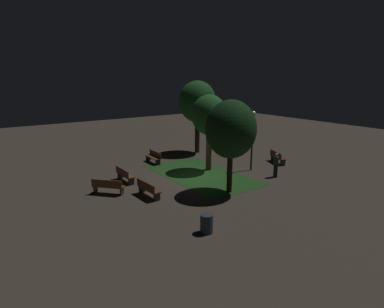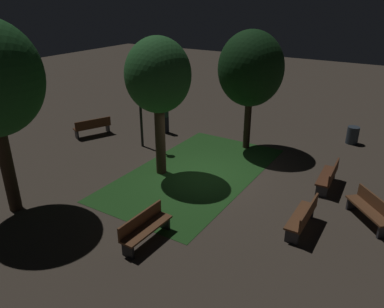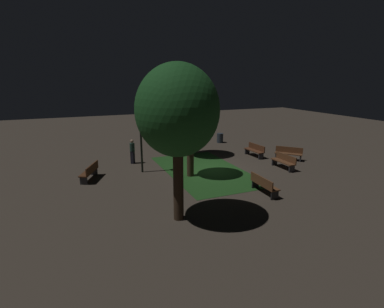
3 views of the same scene
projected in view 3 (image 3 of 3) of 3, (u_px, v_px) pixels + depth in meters
ground_plane at (212, 169)px, 18.18m from camera, size 60.00×60.00×0.00m
grass_lawn at (204, 170)px, 17.97m from camera, size 8.11×4.46×0.01m
bench_path_side at (284, 161)px, 18.23m from camera, size 1.80×0.49×0.88m
bench_corner at (255, 150)px, 21.02m from camera, size 1.82×0.57×0.88m
bench_front_left at (90, 171)px, 16.22m from camera, size 1.84×1.17×0.88m
bench_lawn_edge at (264, 184)px, 14.24m from camera, size 1.81×0.53×0.88m
bench_by_lamp at (289, 153)px, 20.18m from camera, size 1.65×1.57×0.88m
tree_right_canopy at (177, 112)px, 10.72m from camera, size 3.11×3.11×6.06m
tree_near_wall at (191, 106)px, 20.44m from camera, size 2.81×2.81×5.22m
tree_lawn_side at (190, 110)px, 16.00m from camera, size 2.41×2.41×5.24m
lamp_post_plaza_east at (140, 125)px, 16.93m from camera, size 0.36×0.36×4.14m
trash_bin at (220, 138)px, 25.55m from camera, size 0.54×0.54×0.82m
pedestrian at (132, 151)px, 19.22m from camera, size 0.34×0.33×1.61m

